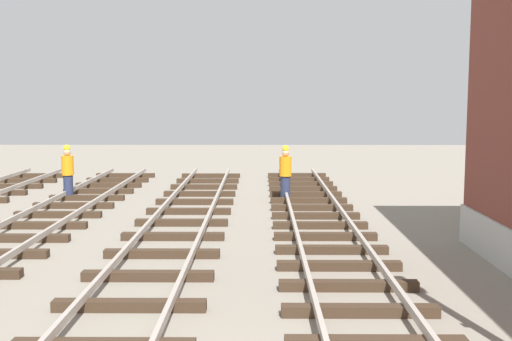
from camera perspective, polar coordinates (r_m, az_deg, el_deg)
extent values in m
cube|color=#38281C|center=(10.31, 9.43, -12.45)|extent=(2.50, 0.24, 0.18)
cube|color=#38281C|center=(11.57, 8.38, -10.30)|extent=(2.50, 0.24, 0.18)
cube|color=#38281C|center=(12.84, 7.55, -8.57)|extent=(2.50, 0.24, 0.18)
cube|color=#38281C|center=(14.12, 6.87, -7.15)|extent=(2.50, 0.24, 0.18)
cube|color=#38281C|center=(15.42, 6.31, -5.97)|extent=(2.50, 0.24, 0.18)
cube|color=#38281C|center=(16.72, 5.84, -4.97)|extent=(2.50, 0.24, 0.18)
cube|color=#38281C|center=(18.02, 5.44, -4.11)|extent=(2.50, 0.24, 0.18)
cube|color=#38281C|center=(19.33, 5.10, -3.37)|extent=(2.50, 0.24, 0.18)
cube|color=#38281C|center=(20.64, 4.79, -2.73)|extent=(2.50, 0.24, 0.18)
cube|color=#38281C|center=(21.96, 4.53, -2.16)|extent=(2.50, 0.24, 0.18)
cube|color=#38281C|center=(23.28, 4.29, -1.66)|extent=(2.50, 0.24, 0.18)
cube|color=#38281C|center=(24.60, 4.08, -1.21)|extent=(2.50, 0.24, 0.18)
cube|color=#38281C|center=(25.92, 3.89, -0.80)|extent=(2.50, 0.24, 0.18)
cube|color=#38281C|center=(27.24, 3.72, -0.44)|extent=(2.50, 0.24, 0.18)
cube|color=#38281C|center=(10.62, -11.41, -11.91)|extent=(2.50, 0.24, 0.18)
cube|color=#38281C|center=(12.21, -9.77, -9.41)|extent=(2.50, 0.24, 0.18)
cube|color=#38281C|center=(13.82, -8.52, -7.48)|extent=(2.50, 0.24, 0.18)
cube|color=#38281C|center=(15.46, -7.55, -5.95)|extent=(2.50, 0.24, 0.18)
cube|color=#38281C|center=(17.10, -6.77, -4.72)|extent=(2.50, 0.24, 0.18)
cube|color=#38281C|center=(18.75, -6.12, -3.70)|extent=(2.50, 0.24, 0.18)
cube|color=#38281C|center=(20.41, -5.59, -2.84)|extent=(2.50, 0.24, 0.18)
cube|color=#38281C|center=(22.08, -5.13, -2.12)|extent=(2.50, 0.24, 0.18)
cube|color=#38281C|center=(23.75, -4.74, -1.49)|extent=(2.50, 0.24, 0.18)
cube|color=#38281C|center=(25.42, -4.40, -0.95)|extent=(2.50, 0.24, 0.18)
cube|color=#38281C|center=(27.10, -4.10, -0.48)|extent=(2.50, 0.24, 0.18)
cube|color=#38281C|center=(16.20, -20.82, -5.75)|extent=(2.50, 0.24, 0.18)
cube|color=#38281C|center=(17.59, -19.03, -4.72)|extent=(2.50, 0.24, 0.18)
cube|color=#38281C|center=(19.00, -17.52, -3.83)|extent=(2.50, 0.24, 0.18)
cube|color=#38281C|center=(20.43, -16.21, -3.07)|extent=(2.50, 0.24, 0.18)
cube|color=#38281C|center=(21.87, -15.08, -2.40)|extent=(2.50, 0.24, 0.18)
cube|color=#38281C|center=(23.32, -14.09, -1.82)|extent=(2.50, 0.24, 0.18)
cube|color=#38281C|center=(24.78, -13.22, -1.31)|extent=(2.50, 0.24, 0.18)
cube|color=#38281C|center=(26.25, -12.44, -0.85)|extent=(2.50, 0.24, 0.18)
cube|color=#38281C|center=(27.72, -11.75, -0.44)|extent=(2.50, 0.24, 0.18)
cube|color=#38281C|center=(25.65, -21.44, -1.33)|extent=(2.50, 0.24, 0.18)
cube|color=#38281C|center=(27.16, -20.17, -0.86)|extent=(2.50, 0.24, 0.18)
cube|color=#38281C|center=(28.68, -19.03, -0.43)|extent=(2.50, 0.24, 0.18)
cylinder|color=#262D4C|center=(20.92, 2.68, -1.66)|extent=(0.32, 0.32, 0.85)
cylinder|color=orange|center=(20.83, 2.69, 0.39)|extent=(0.40, 0.40, 0.65)
sphere|color=tan|center=(20.79, 2.70, 1.60)|extent=(0.24, 0.24, 0.24)
sphere|color=yellow|center=(20.77, 2.70, 1.99)|extent=(0.22, 0.22, 0.22)
cylinder|color=#262D4C|center=(22.12, -16.66, -1.48)|extent=(0.32, 0.32, 0.85)
cylinder|color=orange|center=(22.03, -16.72, 0.45)|extent=(0.40, 0.40, 0.65)
sphere|color=tan|center=(21.99, -16.76, 1.61)|extent=(0.24, 0.24, 0.24)
sphere|color=yellow|center=(21.98, -16.77, 1.97)|extent=(0.22, 0.22, 0.22)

